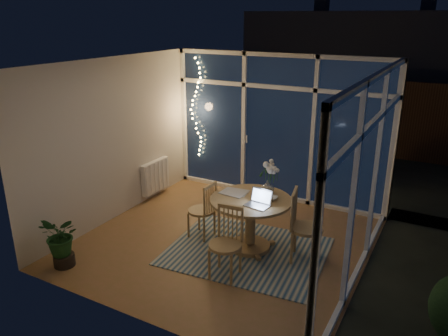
% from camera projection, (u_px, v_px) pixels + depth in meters
% --- Properties ---
extents(floor, '(4.00, 4.00, 0.00)m').
position_uv_depth(floor, '(224.00, 241.00, 6.51)').
color(floor, olive).
rests_on(floor, ground).
extents(ceiling, '(4.00, 4.00, 0.00)m').
position_uv_depth(ceiling, '(224.00, 63.00, 5.65)').
color(ceiling, silver).
rests_on(ceiling, wall_back).
extents(wall_back, '(4.00, 0.04, 2.60)m').
position_uv_depth(wall_back, '(278.00, 128.00, 7.73)').
color(wall_back, beige).
rests_on(wall_back, floor).
extents(wall_front, '(4.00, 0.04, 2.60)m').
position_uv_depth(wall_front, '(129.00, 212.00, 4.42)').
color(wall_front, beige).
rests_on(wall_front, floor).
extents(wall_left, '(0.04, 4.00, 2.60)m').
position_uv_depth(wall_left, '(115.00, 140.00, 6.99)').
color(wall_left, beige).
rests_on(wall_left, floor).
extents(wall_right, '(0.04, 4.00, 2.60)m').
position_uv_depth(wall_right, '(372.00, 184.00, 5.17)').
color(wall_right, beige).
rests_on(wall_right, floor).
extents(window_wall_back, '(4.00, 0.10, 2.60)m').
position_uv_depth(window_wall_back, '(278.00, 129.00, 7.70)').
color(window_wall_back, white).
rests_on(window_wall_back, floor).
extents(window_wall_right, '(0.10, 4.00, 2.60)m').
position_uv_depth(window_wall_right, '(368.00, 183.00, 5.18)').
color(window_wall_right, white).
rests_on(window_wall_right, floor).
extents(radiator, '(0.10, 0.70, 0.58)m').
position_uv_depth(radiator, '(155.00, 176.00, 8.00)').
color(radiator, white).
rests_on(radiator, wall_left).
extents(fairy_lights, '(0.24, 0.10, 1.85)m').
position_uv_depth(fairy_lights, '(196.00, 108.00, 8.31)').
color(fairy_lights, '#F5C862').
rests_on(fairy_lights, window_wall_back).
extents(garden_patio, '(12.00, 6.00, 0.10)m').
position_uv_depth(garden_patio, '(343.00, 159.00, 10.43)').
color(garden_patio, black).
rests_on(garden_patio, ground).
extents(garden_fence, '(11.00, 0.08, 1.80)m').
position_uv_depth(garden_fence, '(332.00, 113.00, 10.75)').
color(garden_fence, '#331E12').
rests_on(garden_fence, ground).
extents(neighbour_roof, '(7.00, 3.00, 2.20)m').
position_uv_depth(neighbour_roof, '(374.00, 51.00, 12.67)').
color(neighbour_roof, '#32343C').
rests_on(neighbour_roof, ground).
extents(garden_shrubs, '(0.90, 0.90, 0.90)m').
position_uv_depth(garden_shrubs, '(267.00, 148.00, 9.53)').
color(garden_shrubs, black).
rests_on(garden_shrubs, ground).
extents(rug, '(2.31, 1.92, 0.01)m').
position_uv_depth(rug, '(247.00, 251.00, 6.23)').
color(rug, beige).
rests_on(rug, floor).
extents(dining_table, '(1.24, 1.24, 0.78)m').
position_uv_depth(dining_table, '(250.00, 224.00, 6.19)').
color(dining_table, olive).
rests_on(dining_table, floor).
extents(chair_left, '(0.44, 0.44, 0.90)m').
position_uv_depth(chair_left, '(201.00, 209.00, 6.51)').
color(chair_left, olive).
rests_on(chair_left, floor).
extents(chair_right, '(0.57, 0.57, 1.03)m').
position_uv_depth(chair_right, '(307.00, 226.00, 5.84)').
color(chair_right, olive).
rests_on(chair_right, floor).
extents(chair_front, '(0.48, 0.48, 0.95)m').
position_uv_depth(chair_front, '(225.00, 244.00, 5.48)').
color(chair_front, olive).
rests_on(chair_front, floor).
extents(laptop, '(0.34, 0.30, 0.23)m').
position_uv_depth(laptop, '(257.00, 198.00, 5.79)').
color(laptop, '#B4B4B8').
rests_on(laptop, dining_table).
extents(flower_vase, '(0.22, 0.22, 0.21)m').
position_uv_depth(flower_vase, '(268.00, 187.00, 6.21)').
color(flower_vase, white).
rests_on(flower_vase, dining_table).
extents(bowl, '(0.17, 0.17, 0.04)m').
position_uv_depth(bowl, '(271.00, 198.00, 6.04)').
color(bowl, white).
rests_on(bowl, dining_table).
extents(newspapers, '(0.39, 0.32, 0.01)m').
position_uv_depth(newspapers, '(236.00, 193.00, 6.25)').
color(newspapers, silver).
rests_on(newspapers, dining_table).
extents(phone, '(0.11, 0.07, 0.01)m').
position_uv_depth(phone, '(256.00, 204.00, 5.89)').
color(phone, black).
rests_on(phone, dining_table).
extents(potted_plant, '(0.64, 0.59, 0.76)m').
position_uv_depth(potted_plant, '(62.00, 240.00, 5.76)').
color(potted_plant, '#18441C').
rests_on(potted_plant, floor).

